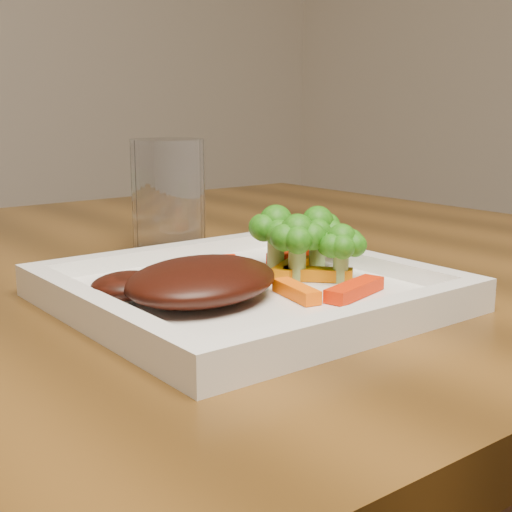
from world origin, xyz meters
TOP-DOWN VIEW (x-y plane):
  - plate at (0.16, -0.01)m, footprint 0.27×0.27m
  - steak at (0.12, -0.02)m, footprint 0.16×0.14m
  - broccoli_0 at (0.22, 0.02)m, footprint 0.07×0.07m
  - broccoli_1 at (0.25, 0.01)m, footprint 0.05×0.05m
  - broccoli_2 at (0.24, -0.04)m, footprint 0.06×0.06m
  - broccoli_3 at (0.21, -0.02)m, footprint 0.06×0.06m
  - carrot_0 at (0.21, -0.08)m, footprint 0.07×0.03m
  - carrot_2 at (0.18, -0.06)m, footprint 0.02×0.05m
  - carrot_3 at (0.26, 0.04)m, footprint 0.06×0.02m
  - carrot_4 at (0.19, 0.04)m, footprint 0.04×0.06m
  - carrot_5 at (0.23, -0.03)m, footprint 0.05×0.05m
  - carrot_6 at (0.22, 0.00)m, footprint 0.06×0.05m
  - drinking_glass at (0.21, 0.18)m, footprint 0.08×0.08m

SIDE VIEW (x-z plane):
  - plate at x=0.16m, z-range 0.75..0.76m
  - carrot_0 at x=0.21m, z-range 0.76..0.77m
  - carrot_2 at x=0.18m, z-range 0.76..0.77m
  - carrot_3 at x=0.26m, z-range 0.76..0.77m
  - carrot_4 at x=0.19m, z-range 0.76..0.77m
  - carrot_5 at x=0.23m, z-range 0.76..0.77m
  - carrot_6 at x=0.22m, z-range 0.76..0.77m
  - steak at x=0.12m, z-range 0.76..0.79m
  - broccoli_2 at x=0.24m, z-range 0.76..0.82m
  - broccoli_3 at x=0.21m, z-range 0.76..0.82m
  - broccoli_1 at x=0.25m, z-range 0.76..0.83m
  - broccoli_0 at x=0.22m, z-range 0.76..0.83m
  - drinking_glass at x=0.21m, z-range 0.75..0.87m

